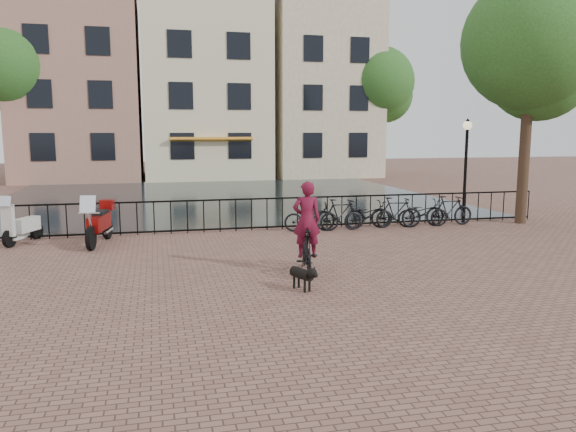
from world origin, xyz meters
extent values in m
plane|color=brown|center=(0.00, 0.00, 0.00)|extent=(100.00, 100.00, 0.00)
plane|color=black|center=(0.00, 17.30, 0.00)|extent=(20.00, 20.00, 0.00)
cube|color=black|center=(0.00, 8.00, 1.00)|extent=(20.00, 0.05, 0.05)
cube|color=black|center=(0.00, 8.00, 0.08)|extent=(20.00, 0.05, 0.05)
cube|color=#966B57|center=(-7.50, 30.00, 6.00)|extent=(7.50, 9.00, 12.00)
cube|color=beige|center=(0.50, 30.00, 5.50)|extent=(8.00, 9.00, 11.00)
cube|color=black|center=(0.50, 30.00, 11.40)|extent=(8.00, 9.00, 0.80)
cube|color=orange|center=(0.50, 25.30, 2.60)|extent=(5.00, 0.60, 0.15)
cube|color=tan|center=(8.50, 30.00, 6.25)|extent=(7.00, 9.00, 12.50)
cylinder|color=black|center=(-11.00, 27.00, 3.15)|extent=(0.36, 0.36, 6.30)
sphere|color=#1F511B|center=(-11.00, 27.00, 6.75)|extent=(5.04, 5.04, 5.04)
cylinder|color=black|center=(9.20, 7.30, 2.80)|extent=(0.36, 0.36, 5.60)
sphere|color=#1F511B|center=(9.20, 7.30, 6.00)|extent=(4.48, 4.48, 4.48)
cylinder|color=black|center=(12.00, 27.00, 2.97)|extent=(0.36, 0.36, 5.95)
sphere|color=#1F511B|center=(12.00, 27.00, 6.38)|extent=(4.76, 4.76, 4.76)
cylinder|color=black|center=(7.20, 7.60, 1.60)|extent=(0.10, 0.10, 3.20)
sphere|color=beige|center=(7.20, 7.60, 3.30)|extent=(0.30, 0.30, 0.30)
imported|color=black|center=(0.31, 2.52, 0.52)|extent=(0.76, 1.79, 1.04)
imported|color=#5C0D24|center=(0.31, 2.52, 1.35)|extent=(0.81, 0.60, 2.04)
imported|color=black|center=(1.80, 7.40, 0.45)|extent=(1.78, 0.81, 0.90)
imported|color=black|center=(2.75, 7.40, 0.50)|extent=(1.69, 0.58, 1.00)
imported|color=black|center=(3.70, 7.40, 0.45)|extent=(1.77, 0.79, 0.90)
imported|color=black|center=(4.65, 7.40, 0.50)|extent=(1.72, 0.73, 1.00)
imported|color=black|center=(5.60, 7.40, 0.45)|extent=(1.75, 0.70, 0.90)
imported|color=black|center=(6.55, 7.40, 0.50)|extent=(1.67, 0.48, 1.00)
camera|label=1|loc=(-2.92, -9.31, 3.13)|focal=35.00mm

